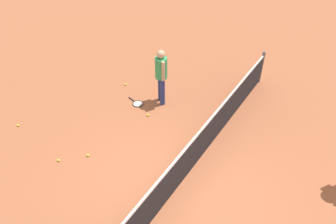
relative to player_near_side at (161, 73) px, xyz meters
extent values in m
plane|color=#9E5638|center=(2.48, 2.03, -1.01)|extent=(40.00, 40.00, 0.00)
cylinder|color=#4C4C51|center=(-2.52, 2.03, -0.47)|extent=(0.09, 0.09, 1.07)
cube|color=black|center=(2.48, 2.03, -0.55)|extent=(10.00, 0.02, 0.91)
cube|color=white|center=(2.48, 2.03, -0.07)|extent=(10.00, 0.04, 0.06)
cylinder|color=navy|center=(0.07, 0.08, -0.58)|extent=(0.20, 0.20, 0.85)
cylinder|color=navy|center=(-0.07, -0.08, -0.58)|extent=(0.20, 0.20, 0.85)
cylinder|color=#339959|center=(0.00, 0.00, 0.15)|extent=(0.48, 0.48, 0.62)
cylinder|color=tan|center=(0.14, 0.16, 0.17)|extent=(0.13, 0.13, 0.58)
cylinder|color=tan|center=(-0.14, -0.16, 0.17)|extent=(0.13, 0.13, 0.58)
sphere|color=tan|center=(0.00, 0.00, 0.58)|extent=(0.32, 0.32, 0.23)
torus|color=black|center=(0.48, -0.51, -1.00)|extent=(0.38, 0.38, 0.02)
cylinder|color=silver|center=(0.48, -0.51, -1.00)|extent=(0.32, 0.32, 0.00)
cylinder|color=black|center=(0.41, -0.79, -0.99)|extent=(0.10, 0.28, 0.03)
sphere|color=#C6E033|center=(3.32, -0.80, -0.98)|extent=(0.07, 0.07, 0.07)
sphere|color=#C6E033|center=(0.77, 0.04, -0.98)|extent=(0.07, 0.07, 0.07)
sphere|color=#C6E033|center=(-0.10, -1.41, -0.98)|extent=(0.07, 0.07, 0.07)
sphere|color=#C6E033|center=(2.81, -0.31, -0.98)|extent=(0.07, 0.07, 0.07)
sphere|color=#C6E033|center=(3.00, -2.66, -0.98)|extent=(0.07, 0.07, 0.07)
camera|label=1|loc=(6.78, 4.54, 5.26)|focal=37.36mm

